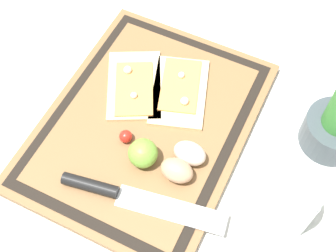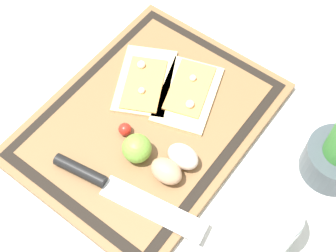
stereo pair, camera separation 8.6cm
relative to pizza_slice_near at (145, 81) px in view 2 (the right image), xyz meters
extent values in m
plane|color=silver|center=(0.06, 0.06, -0.03)|extent=(6.00, 6.00, 0.00)
cube|color=brown|center=(0.06, 0.06, -0.02)|extent=(0.48, 0.37, 0.02)
cube|color=black|center=(0.06, 0.06, -0.01)|extent=(0.45, 0.34, 0.00)
cube|color=brown|center=(0.06, 0.06, -0.01)|extent=(0.41, 0.30, 0.00)
cube|color=beige|center=(0.00, 0.00, 0.00)|extent=(0.19, 0.17, 0.01)
cube|color=#E08E47|center=(0.01, 0.00, 0.00)|extent=(0.15, 0.12, 0.00)
sphere|color=silver|center=(-0.02, -0.03, 0.01)|extent=(0.02, 0.02, 0.02)
sphere|color=silver|center=(0.03, 0.01, 0.01)|extent=(0.01, 0.01, 0.01)
cube|color=beige|center=(-0.03, 0.09, 0.00)|extent=(0.19, 0.15, 0.01)
cube|color=#E08E47|center=(-0.04, 0.08, 0.00)|extent=(0.14, 0.11, 0.00)
sphere|color=silver|center=(0.00, 0.11, 0.01)|extent=(0.02, 0.02, 0.02)
sphere|color=silver|center=(-0.06, 0.08, 0.01)|extent=(0.01, 0.01, 0.01)
cube|color=silver|center=(0.20, 0.18, 0.00)|extent=(0.07, 0.20, 0.00)
cylinder|color=black|center=(0.22, 0.03, 0.01)|extent=(0.04, 0.10, 0.02)
ellipsoid|color=tan|center=(0.14, 0.16, 0.02)|extent=(0.04, 0.06, 0.04)
ellipsoid|color=beige|center=(0.10, 0.16, 0.02)|extent=(0.04, 0.06, 0.04)
sphere|color=#70A838|center=(0.14, 0.09, 0.02)|extent=(0.05, 0.05, 0.05)
sphere|color=red|center=(0.11, 0.04, 0.01)|extent=(0.02, 0.02, 0.02)
cylinder|color=#3D474C|center=(-0.06, 0.38, 0.01)|extent=(0.11, 0.11, 0.06)
cylinder|color=silver|center=(0.12, 0.35, 0.02)|extent=(0.09, 0.09, 0.10)
cylinder|color=#B73323|center=(0.12, 0.35, -0.01)|extent=(0.08, 0.08, 0.03)
cylinder|color=silver|center=(0.12, 0.35, 0.08)|extent=(0.08, 0.08, 0.01)
camera|label=1|loc=(0.46, 0.30, 0.75)|focal=50.00mm
camera|label=2|loc=(0.41, 0.37, 0.75)|focal=50.00mm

